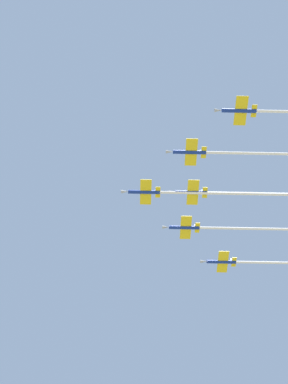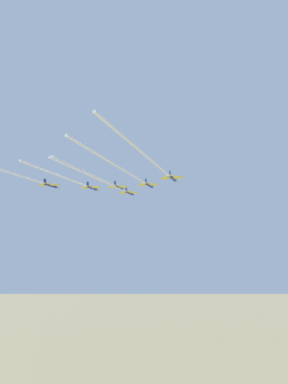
% 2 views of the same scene
% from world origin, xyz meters
% --- Properties ---
extents(jet_lead, '(80.10, 20.42, 2.63)m').
position_xyz_m(jet_lead, '(8.45, 8.97, 140.55)').
color(jet_lead, navy).
extents(jet_port_inner, '(62.06, 16.61, 2.63)m').
position_xyz_m(jet_port_inner, '(16.48, -3.27, 141.49)').
color(jet_port_inner, navy).
extents(jet_starboard_inner, '(82.09, 20.85, 2.63)m').
position_xyz_m(jet_starboard_inner, '(19.89, 25.32, 141.51)').
color(jet_starboard_inner, navy).
extents(jet_port_outer, '(64.11, 17.05, 2.63)m').
position_xyz_m(jet_port_outer, '(15.90, 10.54, 140.91)').
color(jet_port_outer, navy).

